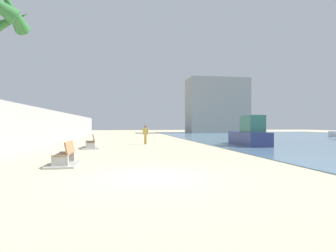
% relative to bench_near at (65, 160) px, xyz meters
% --- Properties ---
extents(ground_plane, '(120.00, 120.00, 0.00)m').
position_rel_bench_near_xyz_m(ground_plane, '(3.14, 14.90, -0.23)').
color(ground_plane, '#C6B793').
extents(seawall, '(0.80, 64.00, 2.95)m').
position_rel_bench_near_xyz_m(seawall, '(-4.36, 14.90, 1.24)').
color(seawall, '#9E9E99').
rests_on(seawall, ground).
extents(bench_near, '(1.10, 2.10, 0.98)m').
position_rel_bench_near_xyz_m(bench_near, '(0.00, 0.00, 0.00)').
color(bench_near, '#9E9E99').
rests_on(bench_near, ground).
extents(bench_far, '(1.37, 2.23, 0.98)m').
position_rel_bench_near_xyz_m(bench_far, '(0.10, 8.23, 0.00)').
color(bench_far, '#9E9E99').
rests_on(bench_far, ground).
extents(person_walking, '(0.46, 0.32, 1.61)m').
position_rel_bench_near_xyz_m(person_walking, '(4.20, 11.72, 0.70)').
color(person_walking, gold).
rests_on(person_walking, ground).
extents(boat_far_left, '(2.25, 5.80, 2.32)m').
position_rel_bench_near_xyz_m(boat_far_left, '(12.23, 9.09, 0.64)').
color(boat_far_left, navy).
rests_on(boat_far_left, water_bay).
extents(harbor_building, '(12.00, 6.00, 10.96)m').
position_rel_bench_near_xyz_m(harbor_building, '(21.28, 42.90, 5.25)').
color(harbor_building, gray).
rests_on(harbor_building, ground).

